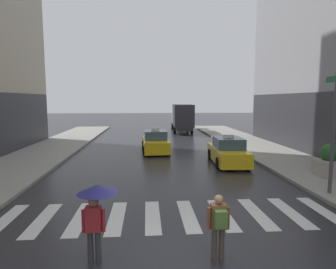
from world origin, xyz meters
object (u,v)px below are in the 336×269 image
object	(u,v)px
taxi_second	(155,142)
pedestrian_with_umbrella	(96,202)
planter_near_corner	(329,162)
box_truck	(182,117)
taxi_lead	(228,152)
pedestrian_with_backpack	(219,223)

from	to	relation	value
taxi_second	pedestrian_with_umbrella	world-z (taller)	pedestrian_with_umbrella
pedestrian_with_umbrella	planter_near_corner	size ratio (longest dim) A/B	1.21
box_truck	pedestrian_with_umbrella	distance (m)	28.50
taxi_lead	pedestrian_with_backpack	size ratio (longest dim) A/B	2.80
box_truck	planter_near_corner	size ratio (longest dim) A/B	4.76
taxi_second	pedestrian_with_backpack	size ratio (longest dim) A/B	2.79
box_truck	pedestrian_with_umbrella	xyz separation A→B (m)	(-5.48, -27.96, -0.34)
taxi_second	pedestrian_with_backpack	bearing A→B (deg)	-85.94
taxi_lead	pedestrian_with_backpack	world-z (taller)	taxi_lead
planter_near_corner	pedestrian_with_backpack	bearing A→B (deg)	-136.74
taxi_lead	planter_near_corner	world-z (taller)	taxi_lead
taxi_lead	box_truck	distance (m)	17.53
taxi_second	planter_near_corner	xyz separation A→B (m)	(8.33, -8.16, 0.15)
pedestrian_with_backpack	taxi_lead	bearing A→B (deg)	72.88
box_truck	planter_near_corner	xyz separation A→B (m)	(4.68, -21.24, -0.98)
taxi_second	planter_near_corner	bearing A→B (deg)	-44.43
taxi_lead	box_truck	xyz separation A→B (m)	(-0.68, 17.48, 1.13)
pedestrian_with_umbrella	taxi_second	bearing A→B (deg)	83.00
taxi_second	box_truck	xyz separation A→B (m)	(3.65, 13.07, 1.13)
pedestrian_with_backpack	pedestrian_with_umbrella	bearing A→B (deg)	177.85
box_truck	pedestrian_with_umbrella	size ratio (longest dim) A/B	3.92
pedestrian_with_umbrella	taxi_lead	bearing A→B (deg)	59.58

